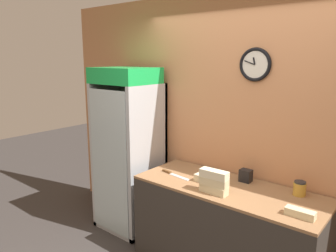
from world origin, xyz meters
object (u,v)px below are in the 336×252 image
at_px(beverage_cooler, 131,143).
at_px(sandwich_stack_top, 214,174).
at_px(sandwich_stack_middle, 214,182).
at_px(sandwich_flat_left, 300,213).
at_px(napkin_dispenser, 246,176).
at_px(condiment_jar, 300,188).
at_px(sandwich_stack_bottom, 214,189).
at_px(chefs_knife, 172,174).
at_px(sandwich_flat_right, 207,179).

distance_m(beverage_cooler, sandwich_stack_top, 1.37).
bearing_deg(sandwich_stack_middle, sandwich_stack_top, 0.00).
height_order(sandwich_stack_middle, sandwich_stack_top, sandwich_stack_top).
xyz_separation_m(sandwich_stack_middle, sandwich_flat_left, (0.74, 0.03, -0.08)).
bearing_deg(napkin_dispenser, condiment_jar, 0.39).
relative_size(sandwich_stack_bottom, chefs_knife, 0.68).
bearing_deg(sandwich_stack_top, napkin_dispenser, 77.81).
relative_size(sandwich_stack_top, sandwich_flat_left, 1.18).
bearing_deg(beverage_cooler, sandwich_flat_left, -7.13).
xyz_separation_m(sandwich_stack_middle, sandwich_flat_right, (-0.18, 0.17, -0.07)).
distance_m(sandwich_stack_bottom, sandwich_flat_right, 0.25).
height_order(sandwich_flat_right, chefs_knife, sandwich_flat_right).
xyz_separation_m(sandwich_flat_right, napkin_dispenser, (0.27, 0.26, 0.02)).
bearing_deg(napkin_dispenser, sandwich_flat_left, -31.70).
relative_size(sandwich_flat_right, condiment_jar, 1.90).
height_order(sandwich_stack_bottom, sandwich_stack_middle, sandwich_stack_middle).
relative_size(condiment_jar, napkin_dispenser, 1.06).
xyz_separation_m(sandwich_stack_top, sandwich_flat_left, (0.74, 0.03, -0.15)).
bearing_deg(sandwich_flat_right, sandwich_stack_top, -42.96).
bearing_deg(napkin_dispenser, sandwich_stack_middle, -102.19).
bearing_deg(condiment_jar, sandwich_stack_top, -144.07).
bearing_deg(sandwich_stack_bottom, beverage_cooler, 167.60).
xyz_separation_m(sandwich_flat_right, chefs_knife, (-0.40, -0.03, -0.03)).
bearing_deg(condiment_jar, chefs_knife, -165.78).
xyz_separation_m(sandwich_stack_bottom, napkin_dispenser, (0.09, 0.43, 0.02)).
height_order(sandwich_stack_top, condiment_jar, sandwich_stack_top).
distance_m(beverage_cooler, napkin_dispenser, 1.44).
distance_m(sandwich_stack_middle, sandwich_stack_top, 0.07).
distance_m(sandwich_stack_middle, sandwich_flat_left, 0.74).
bearing_deg(sandwich_stack_top, beverage_cooler, 167.60).
xyz_separation_m(sandwich_flat_left, chefs_knife, (-1.32, 0.10, -0.02)).
relative_size(chefs_knife, condiment_jar, 2.95).
bearing_deg(sandwich_stack_middle, chefs_knife, 166.92).
xyz_separation_m(beverage_cooler, sandwich_flat_right, (1.16, -0.13, -0.14)).
distance_m(sandwich_stack_bottom, condiment_jar, 0.74).
relative_size(sandwich_flat_right, chefs_knife, 0.64).
distance_m(sandwich_stack_middle, napkin_dispenser, 0.44).
bearing_deg(condiment_jar, sandwich_stack_bottom, -144.07).
height_order(beverage_cooler, condiment_jar, beverage_cooler).
bearing_deg(sandwich_stack_middle, beverage_cooler, 167.60).
bearing_deg(condiment_jar, sandwich_flat_right, -161.09).
bearing_deg(beverage_cooler, sandwich_flat_right, -6.22).
xyz_separation_m(sandwich_stack_middle, napkin_dispenser, (0.09, 0.43, -0.05)).
xyz_separation_m(sandwich_stack_middle, condiment_jar, (0.60, 0.43, -0.04)).
xyz_separation_m(sandwich_stack_middle, chefs_knife, (-0.58, 0.14, -0.10)).
height_order(sandwich_flat_left, napkin_dispenser, napkin_dispenser).
height_order(condiment_jar, napkin_dispenser, condiment_jar).
xyz_separation_m(sandwich_stack_bottom, sandwich_stack_top, (0.00, 0.00, 0.14)).
bearing_deg(sandwich_stack_top, sandwich_stack_middle, 0.00).
xyz_separation_m(sandwich_stack_bottom, sandwich_stack_middle, (0.00, 0.00, 0.07)).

